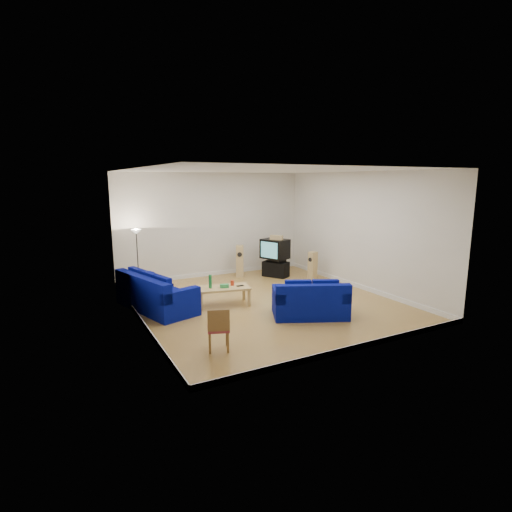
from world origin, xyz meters
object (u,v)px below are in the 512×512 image
sofa_loveseat (310,303)px  sofa_three_seat (154,296)px  tv_stand (276,269)px  television (275,249)px  coffee_table (223,289)px

sofa_loveseat → sofa_three_seat: bearing=168.9°
tv_stand → television: bearing=159.4°
television → tv_stand: bearing=-10.6°
sofa_loveseat → television: 3.86m
sofa_three_seat → television: bearing=93.8°
sofa_three_seat → sofa_loveseat: size_ratio=1.29×
sofa_three_seat → television: television is taller
sofa_loveseat → coffee_table: bearing=154.4°
sofa_loveseat → television: size_ratio=1.96×
sofa_three_seat → coffee_table: (1.55, -0.45, 0.08)m
sofa_three_seat → television: 4.44m
sofa_loveseat → television: television is taller
coffee_table → tv_stand: tv_stand is taller
coffee_table → sofa_loveseat: bearing=-50.4°
tv_stand → sofa_loveseat: bearing=-50.8°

